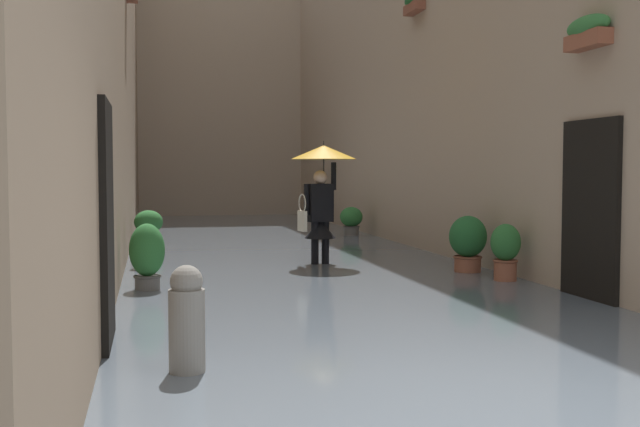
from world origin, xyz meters
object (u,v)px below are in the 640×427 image
at_px(potted_plant_mid_right, 147,257).
at_px(potted_plant_far_left, 351,221).
at_px(potted_plant_mid_left, 468,244).
at_px(potted_plant_near_left, 505,253).
at_px(person_wading, 322,180).
at_px(potted_plant_far_right, 146,252).
at_px(mooring_bollard, 187,328).
at_px(potted_plant_near_right, 149,227).

bearing_deg(potted_plant_mid_right, potted_plant_far_left, -122.89).
height_order(potted_plant_mid_left, potted_plant_near_left, potted_plant_mid_left).
distance_m(person_wading, potted_plant_mid_right, 3.51).
height_order(person_wading, potted_plant_far_right, person_wading).
distance_m(potted_plant_mid_right, mooring_bollard, 4.01).
bearing_deg(potted_plant_far_right, potted_plant_far_left, -133.41).
xyz_separation_m(potted_plant_near_right, potted_plant_mid_right, (-0.00, 6.04, 0.07)).
bearing_deg(potted_plant_far_right, potted_plant_near_right, -90.45).
height_order(potted_plant_far_left, potted_plant_mid_left, potted_plant_mid_left).
height_order(person_wading, potted_plant_near_right, person_wading).
height_order(potted_plant_near_right, potted_plant_mid_left, potted_plant_mid_left).
xyz_separation_m(person_wading, potted_plant_far_right, (2.73, -0.12, -1.09)).
xyz_separation_m(potted_plant_near_right, potted_plant_far_left, (-4.50, -0.92, -0.01)).
bearing_deg(potted_plant_near_left, potted_plant_mid_right, -3.29).
distance_m(potted_plant_near_right, mooring_bollard, 10.04).
xyz_separation_m(potted_plant_near_left, potted_plant_far_right, (4.73, -2.44, -0.13)).
bearing_deg(potted_plant_mid_left, person_wading, -36.02).
height_order(potted_plant_mid_right, mooring_bollard, potted_plant_mid_right).
xyz_separation_m(potted_plant_near_right, potted_plant_near_left, (-4.70, 6.31, 0.04)).
relative_size(potted_plant_near_right, mooring_bollard, 0.88).
height_order(person_wading, potted_plant_mid_right, person_wading).
relative_size(potted_plant_near_right, potted_plant_far_left, 1.03).
relative_size(potted_plant_far_left, potted_plant_near_left, 0.87).
bearing_deg(mooring_bollard, potted_plant_far_left, -110.97).
height_order(potted_plant_near_right, potted_plant_near_left, potted_plant_near_left).
xyz_separation_m(potted_plant_far_right, potted_plant_mid_right, (-0.03, 2.17, 0.16)).
bearing_deg(potted_plant_mid_right, potted_plant_mid_left, -171.57).
bearing_deg(potted_plant_near_left, potted_plant_mid_left, -82.49).
relative_size(potted_plant_far_left, potted_plant_mid_right, 0.82).
relative_size(potted_plant_near_right, potted_plant_near_left, 0.90).
bearing_deg(potted_plant_far_right, potted_plant_near_left, 152.73).
xyz_separation_m(potted_plant_near_right, mooring_bollard, (-0.30, 10.03, -0.00)).
bearing_deg(person_wading, mooring_bollard, 68.39).
bearing_deg(person_wading, potted_plant_mid_right, 37.20).
bearing_deg(potted_plant_near_right, person_wading, 124.04).
relative_size(potted_plant_near_left, potted_plant_mid_right, 0.94).
relative_size(potted_plant_mid_right, mooring_bollard, 1.04).
distance_m(potted_plant_near_right, potted_plant_mid_right, 6.04).
height_order(potted_plant_far_left, potted_plant_mid_right, potted_plant_mid_right).
height_order(potted_plant_far_right, potted_plant_mid_right, potted_plant_mid_right).
relative_size(potted_plant_mid_left, potted_plant_mid_right, 1.00).
relative_size(potted_plant_far_right, potted_plant_mid_right, 0.75).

